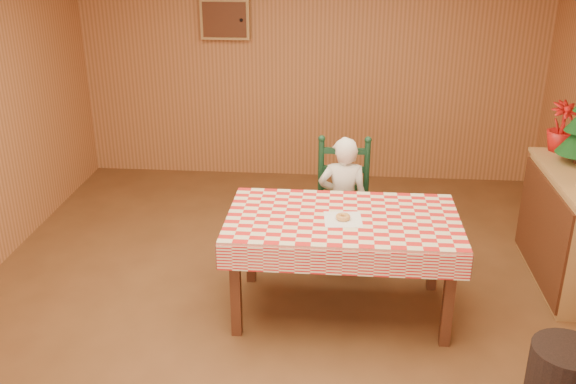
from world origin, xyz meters
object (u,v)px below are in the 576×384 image
object	(u,v)px
storage_bin	(563,378)
shelf_unit	(574,229)
dining_table	(343,227)
seated_child	(343,202)
ladder_chair	(343,206)

from	to	relation	value
storage_bin	shelf_unit	bearing A→B (deg)	71.70
dining_table	seated_child	xyz separation A→B (m)	(0.00, 0.73, -0.13)
dining_table	shelf_unit	bearing A→B (deg)	17.49
ladder_chair	storage_bin	bearing A→B (deg)	-52.51
seated_child	shelf_unit	size ratio (longest dim) A/B	0.91
ladder_chair	storage_bin	distance (m)	2.19
ladder_chair	seated_child	size ratio (longest dim) A/B	0.96
dining_table	ladder_chair	size ratio (longest dim) A/B	1.53
ladder_chair	storage_bin	world-z (taller)	ladder_chair
dining_table	shelf_unit	distance (m)	1.92
ladder_chair	shelf_unit	bearing A→B (deg)	-6.69
dining_table	shelf_unit	size ratio (longest dim) A/B	1.34
storage_bin	dining_table	bearing A→B (deg)	144.70
shelf_unit	storage_bin	xyz separation A→B (m)	(-0.50, -1.51, -0.26)
shelf_unit	storage_bin	world-z (taller)	shelf_unit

